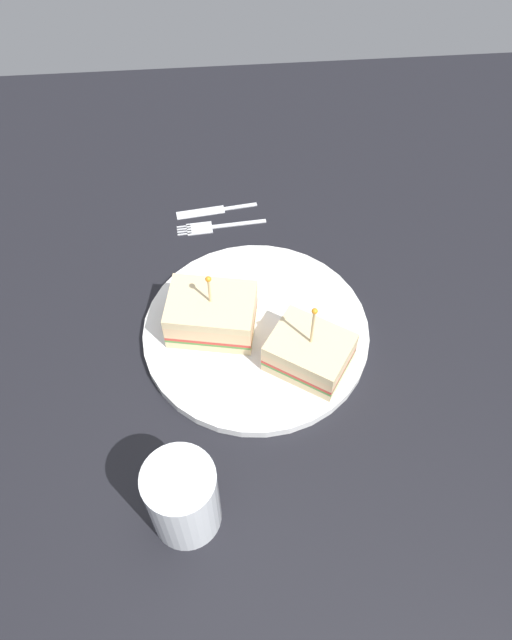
% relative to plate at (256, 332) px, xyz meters
% --- Properties ---
extents(ground_plane, '(1.17, 1.17, 0.02)m').
position_rel_plate_xyz_m(ground_plane, '(0.00, 0.00, -0.02)').
color(ground_plane, black).
extents(plate, '(0.28, 0.28, 0.01)m').
position_rel_plate_xyz_m(plate, '(0.00, 0.00, 0.00)').
color(plate, white).
rests_on(plate, ground_plane).
extents(sandwich_half_front, '(0.11, 0.11, 0.11)m').
position_rel_plate_xyz_m(sandwich_half_front, '(-0.05, -0.06, 0.03)').
color(sandwich_half_front, beige).
rests_on(sandwich_half_front, plate).
extents(sandwich_half_back, '(0.09, 0.12, 0.10)m').
position_rel_plate_xyz_m(sandwich_half_back, '(0.01, 0.05, 0.03)').
color(sandwich_half_back, beige).
rests_on(sandwich_half_back, plate).
extents(drink_glass, '(0.07, 0.07, 0.11)m').
position_rel_plate_xyz_m(drink_glass, '(-0.22, 0.09, 0.04)').
color(drink_glass, gold).
rests_on(drink_glass, ground_plane).
extents(fork, '(0.02, 0.13, 0.00)m').
position_rel_plate_xyz_m(fork, '(0.19, 0.05, -0.00)').
color(fork, silver).
rests_on(fork, ground_plane).
extents(knife, '(0.03, 0.12, 0.00)m').
position_rel_plate_xyz_m(knife, '(0.22, 0.05, -0.00)').
color(knife, silver).
rests_on(knife, ground_plane).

